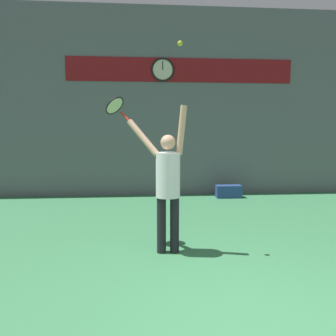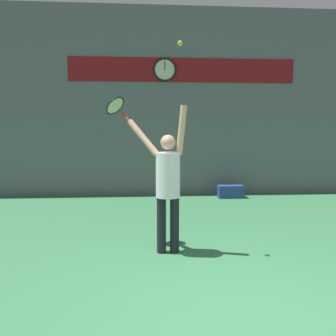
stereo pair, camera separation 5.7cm
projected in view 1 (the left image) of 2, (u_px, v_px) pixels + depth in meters
name	position (u px, v px, depth m)	size (l,w,h in m)	color
back_wall	(181.00, 103.00, 8.84)	(18.00, 0.10, 5.00)	slate
sponsor_banner	(181.00, 70.00, 8.68)	(6.02, 0.02, 0.63)	maroon
scoreboard_clock	(163.00, 70.00, 8.62)	(0.62, 0.06, 0.62)	beige
tennis_player	(167.00, 180.00, 4.60)	(0.87, 0.54, 2.09)	black
tennis_racket	(115.00, 107.00, 4.87)	(0.43, 0.40, 0.38)	red
tennis_ball	(180.00, 43.00, 4.35)	(0.07, 0.07, 0.07)	#CCDB2D
equipment_bag	(229.00, 191.00, 8.59)	(0.66, 0.28, 0.32)	navy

